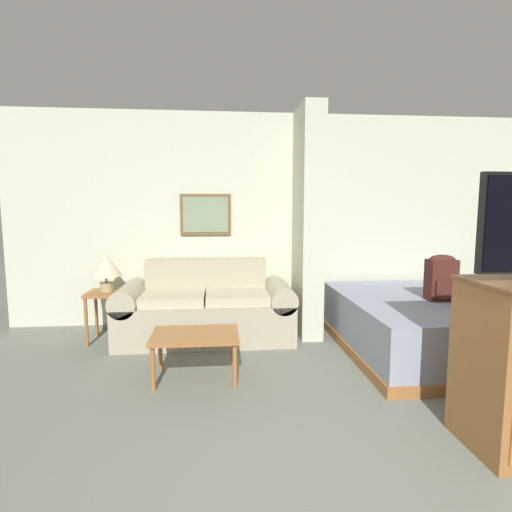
{
  "coord_description": "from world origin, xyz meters",
  "views": [
    {
      "loc": [
        -0.66,
        -1.37,
        1.47
      ],
      "look_at": [
        -0.33,
        2.09,
        1.05
      ],
      "focal_mm": 28.0,
      "sensor_mm": 36.0,
      "label": 1
    }
  ],
  "objects_px": {
    "backpack": "(441,277)",
    "couch": "(206,310)",
    "bed": "(428,323)",
    "table_lamp": "(106,266)",
    "coffee_table": "(195,339)"
  },
  "relations": [
    {
      "from": "backpack",
      "to": "couch",
      "type": "bearing_deg",
      "value": 162.51
    },
    {
      "from": "couch",
      "to": "bed",
      "type": "distance_m",
      "value": 2.38
    },
    {
      "from": "couch",
      "to": "table_lamp",
      "type": "xyz_separation_m",
      "value": [
        -1.08,
        0.02,
        0.51
      ]
    },
    {
      "from": "coffee_table",
      "to": "backpack",
      "type": "bearing_deg",
      "value": 8.21
    },
    {
      "from": "table_lamp",
      "to": "bed",
      "type": "xyz_separation_m",
      "value": [
        3.38,
        -0.63,
        -0.55
      ]
    },
    {
      "from": "couch",
      "to": "backpack",
      "type": "distance_m",
      "value": 2.5
    },
    {
      "from": "couch",
      "to": "coffee_table",
      "type": "bearing_deg",
      "value": -93.09
    },
    {
      "from": "couch",
      "to": "backpack",
      "type": "xyz_separation_m",
      "value": [
        2.34,
        -0.74,
        0.47
      ]
    },
    {
      "from": "table_lamp",
      "to": "bed",
      "type": "bearing_deg",
      "value": -10.56
    },
    {
      "from": "table_lamp",
      "to": "bed",
      "type": "relative_size",
      "value": 0.21
    },
    {
      "from": "table_lamp",
      "to": "backpack",
      "type": "xyz_separation_m",
      "value": [
        3.42,
        -0.75,
        -0.04
      ]
    },
    {
      "from": "bed",
      "to": "coffee_table",
      "type": "bearing_deg",
      "value": -168.66
    },
    {
      "from": "couch",
      "to": "bed",
      "type": "xyz_separation_m",
      "value": [
        2.29,
        -0.61,
        -0.04
      ]
    },
    {
      "from": "couch",
      "to": "bed",
      "type": "height_order",
      "value": "couch"
    },
    {
      "from": "couch",
      "to": "backpack",
      "type": "relative_size",
      "value": 4.29
    }
  ]
}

